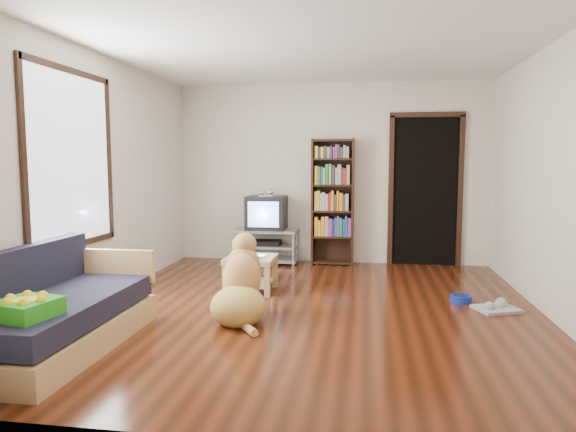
# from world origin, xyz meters

# --- Properties ---
(ground) EXTENTS (5.00, 5.00, 0.00)m
(ground) POSITION_xyz_m (0.00, 0.00, 0.00)
(ground) COLOR #521F0E
(ground) RESTS_ON ground
(ceiling) EXTENTS (5.00, 5.00, 0.00)m
(ceiling) POSITION_xyz_m (0.00, 0.00, 2.60)
(ceiling) COLOR white
(ceiling) RESTS_ON ground
(wall_back) EXTENTS (4.50, 0.00, 4.50)m
(wall_back) POSITION_xyz_m (0.00, 2.50, 1.30)
(wall_back) COLOR beige
(wall_back) RESTS_ON ground
(wall_front) EXTENTS (4.50, 0.00, 4.50)m
(wall_front) POSITION_xyz_m (0.00, -2.50, 1.30)
(wall_front) COLOR beige
(wall_front) RESTS_ON ground
(wall_left) EXTENTS (0.00, 5.00, 5.00)m
(wall_left) POSITION_xyz_m (-2.25, 0.00, 1.30)
(wall_left) COLOR beige
(wall_left) RESTS_ON ground
(wall_right) EXTENTS (0.00, 5.00, 5.00)m
(wall_right) POSITION_xyz_m (2.25, 0.00, 1.30)
(wall_right) COLOR beige
(wall_right) RESTS_ON ground
(green_cushion) EXTENTS (0.42, 0.42, 0.12)m
(green_cushion) POSITION_xyz_m (-1.75, -1.92, 0.48)
(green_cushion) COLOR green
(green_cushion) RESTS_ON sofa
(laptop) EXTENTS (0.37, 0.29, 0.03)m
(laptop) POSITION_xyz_m (-0.76, 0.58, 0.41)
(laptop) COLOR silver
(laptop) RESTS_ON coffee_table
(dog_bowl) EXTENTS (0.22, 0.22, 0.08)m
(dog_bowl) POSITION_xyz_m (1.53, 0.48, 0.04)
(dog_bowl) COLOR navy
(dog_bowl) RESTS_ON ground
(grey_rag) EXTENTS (0.49, 0.44, 0.03)m
(grey_rag) POSITION_xyz_m (1.83, 0.23, 0.01)
(grey_rag) COLOR #ADADAD
(grey_rag) RESTS_ON ground
(window) EXTENTS (0.03, 1.46, 1.70)m
(window) POSITION_xyz_m (-2.23, -0.50, 1.50)
(window) COLOR white
(window) RESTS_ON wall_left
(doorway) EXTENTS (1.03, 0.05, 2.19)m
(doorway) POSITION_xyz_m (1.35, 2.48, 1.12)
(doorway) COLOR black
(doorway) RESTS_ON wall_back
(tv_stand) EXTENTS (0.90, 0.45, 0.50)m
(tv_stand) POSITION_xyz_m (-0.90, 2.25, 0.27)
(tv_stand) COLOR #99999E
(tv_stand) RESTS_ON ground
(crt_tv) EXTENTS (0.55, 0.52, 0.58)m
(crt_tv) POSITION_xyz_m (-0.90, 2.27, 0.74)
(crt_tv) COLOR black
(crt_tv) RESTS_ON tv_stand
(bookshelf) EXTENTS (0.60, 0.30, 1.80)m
(bookshelf) POSITION_xyz_m (0.05, 2.34, 1.00)
(bookshelf) COLOR black
(bookshelf) RESTS_ON ground
(sofa) EXTENTS (0.80, 1.80, 0.80)m
(sofa) POSITION_xyz_m (-1.87, -1.38, 0.26)
(sofa) COLOR tan
(sofa) RESTS_ON ground
(coffee_table) EXTENTS (0.55, 0.55, 0.40)m
(coffee_table) POSITION_xyz_m (-0.76, 0.61, 0.28)
(coffee_table) COLOR tan
(coffee_table) RESTS_ON ground
(dog) EXTENTS (0.55, 0.98, 0.82)m
(dog) POSITION_xyz_m (-0.63, -0.41, 0.30)
(dog) COLOR tan
(dog) RESTS_ON ground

